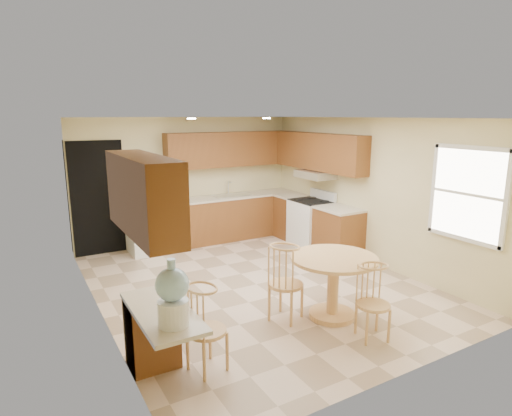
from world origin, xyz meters
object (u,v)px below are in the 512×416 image
chair_table_b (379,298)px  refrigerator (148,209)px  stove (311,223)px  water_crock (173,296)px  chair_table_a (290,277)px  dining_table (333,278)px  chair_desk (210,323)px

chair_table_b → refrigerator: bearing=-56.7°
chair_table_b → stove: bearing=-98.0°
stove → water_crock: water_crock is taller
chair_table_a → chair_table_b: bearing=4.6°
dining_table → chair_table_a: (-0.55, 0.16, 0.07)m
water_crock → refrigerator: bearing=76.7°
chair_table_a → water_crock: bearing=-95.5°
chair_table_a → chair_desk: size_ratio=1.08×
stove → water_crock: (-3.92, -3.21, 0.57)m
refrigerator → chair_desk: size_ratio=1.83×
dining_table → chair_table_a: 0.58m
chair_table_a → chair_desk: 1.41m
chair_desk → water_crock: size_ratio=1.50×
stove → water_crock: 5.10m
refrigerator → dining_table: refrigerator is taller
chair_table_b → chair_desk: (-1.91, 0.37, 0.02)m
dining_table → stove: bearing=58.0°
water_crock → chair_desk: bearing=29.9°
water_crock → chair_table_a: bearing=23.9°
refrigerator → water_crock: (-1.05, -4.43, 0.21)m
chair_table_a → chair_desk: bearing=-97.8°
stove → dining_table: (-1.62, -2.59, 0.06)m
refrigerator → chair_table_a: bearing=-79.0°
refrigerator → water_crock: refrigerator is taller
chair_table_b → water_crock: (-2.36, 0.11, 0.51)m
water_crock → dining_table: bearing=15.1°
refrigerator → stove: bearing=-23.0°
chair_desk → water_crock: 0.71m
dining_table → water_crock: bearing=-164.9°
water_crock → stove: bearing=39.3°
dining_table → chair_desk: (-1.86, -0.36, 0.02)m
chair_desk → dining_table: bearing=88.1°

